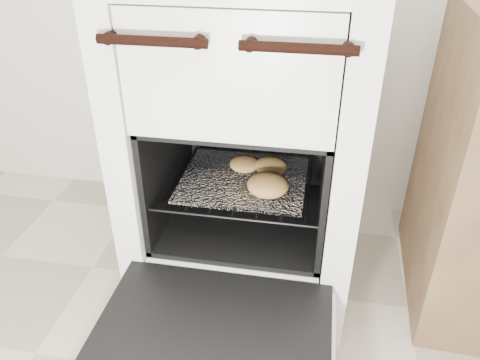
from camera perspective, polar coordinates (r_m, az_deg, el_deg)
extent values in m
cube|color=silver|center=(1.35, 1.22, 5.67)|extent=(0.60, 0.64, 0.93)
cylinder|color=black|center=(0.95, -10.73, 16.30)|extent=(0.22, 0.02, 0.02)
cylinder|color=black|center=(0.90, 7.11, 15.66)|extent=(0.22, 0.02, 0.02)
cube|color=black|center=(1.09, -3.58, -18.69)|extent=(0.52, 0.40, 0.02)
cube|color=silver|center=(1.10, -3.54, -19.30)|extent=(0.54, 0.42, 0.02)
cylinder|color=black|center=(1.37, -8.33, 1.12)|extent=(0.01, 0.42, 0.01)
cylinder|color=black|center=(1.31, 9.98, -0.56)|extent=(0.01, 0.42, 0.01)
cylinder|color=black|center=(1.16, -1.06, -4.69)|extent=(0.43, 0.01, 0.01)
cylinder|color=black|center=(1.50, 1.92, 4.16)|extent=(0.43, 0.01, 0.01)
cylinder|color=black|center=(1.36, -6.92, 0.99)|extent=(0.01, 0.40, 0.01)
cylinder|color=black|center=(1.35, -4.45, 0.77)|extent=(0.01, 0.40, 0.01)
cylinder|color=black|center=(1.34, -1.94, 0.54)|extent=(0.01, 0.40, 0.01)
cylinder|color=black|center=(1.33, 0.62, 0.30)|extent=(0.01, 0.40, 0.01)
cylinder|color=black|center=(1.32, 3.21, 0.06)|extent=(0.01, 0.40, 0.01)
cylinder|color=black|center=(1.31, 5.82, -0.18)|extent=(0.01, 0.40, 0.01)
cylinder|color=black|center=(1.31, 8.45, -0.42)|extent=(0.01, 0.40, 0.01)
cube|color=white|center=(1.31, 0.47, 0.09)|extent=(0.34, 0.30, 0.01)
ellipsoid|color=#B68548|center=(1.22, 3.43, -0.58)|extent=(0.15, 0.15, 0.05)
ellipsoid|color=#B68548|center=(1.33, 3.78, 1.74)|extent=(0.12, 0.12, 0.04)
ellipsoid|color=#B68548|center=(1.34, 0.61, 1.98)|extent=(0.09, 0.09, 0.04)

